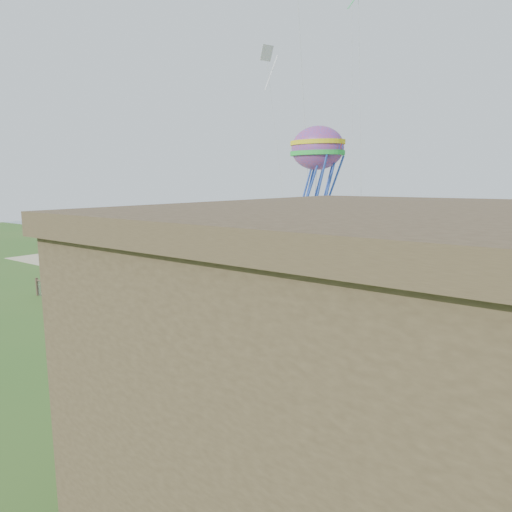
% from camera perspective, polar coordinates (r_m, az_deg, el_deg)
% --- Properties ---
extents(ground, '(160.00, 160.00, 0.00)m').
position_cam_1_polar(ground, '(17.84, -14.88, -17.19)').
color(ground, '#316021').
rests_on(ground, ground).
extents(sand_beach, '(72.00, 20.00, 0.02)m').
position_cam_1_polar(sand_beach, '(35.09, 14.46, -3.93)').
color(sand_beach, '#BBB187').
rests_on(sand_beach, ground).
extents(ocean, '(160.00, 68.00, 0.02)m').
position_cam_1_polar(ocean, '(77.21, 26.96, 2.46)').
color(ocean, slate).
rests_on(ocean, ground).
extents(chainlink_fence, '(36.20, 0.20, 1.25)m').
position_cam_1_polar(chainlink_fence, '(21.52, -2.17, -10.58)').
color(chainlink_fence, '#4A3529').
rests_on(chainlink_fence, ground).
extents(picnic_table, '(2.05, 1.58, 0.84)m').
position_cam_1_polar(picnic_table, '(15.76, 3.06, -18.91)').
color(picnic_table, brown).
rests_on(picnic_table, ground).
extents(octopus_kite, '(4.10, 3.61, 7.01)m').
position_cam_1_polar(octopus_kite, '(27.32, 7.58, 9.46)').
color(octopus_kite, red).
extents(kite_white, '(2.03, 1.69, 2.68)m').
position_cam_1_polar(kite_white, '(35.82, 1.34, 22.85)').
color(kite_white, silver).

